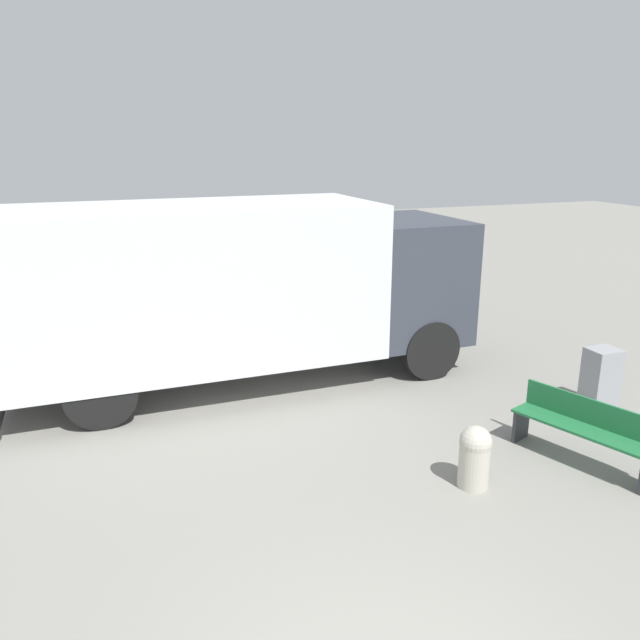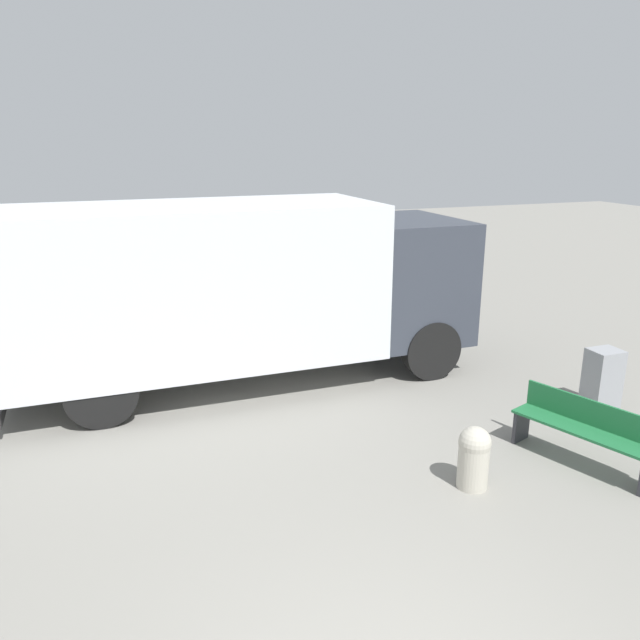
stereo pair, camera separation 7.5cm
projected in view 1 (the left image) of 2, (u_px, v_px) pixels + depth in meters
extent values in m
cube|color=silver|center=(195.00, 283.00, 10.12)|extent=(5.90, 2.51, 2.52)
cube|color=#333842|center=(403.00, 277.00, 11.47)|extent=(1.76, 2.38, 2.14)
cube|color=black|center=(4.00, 394.00, 9.52)|extent=(0.12, 2.34, 0.16)
cylinder|color=black|center=(376.00, 317.00, 12.74)|extent=(1.04, 0.29, 1.04)
cylinder|color=black|center=(430.00, 349.00, 10.81)|extent=(1.04, 0.29, 1.04)
cylinder|color=black|center=(95.00, 348.00, 10.88)|extent=(1.04, 0.29, 1.04)
cylinder|color=black|center=(100.00, 393.00, 8.96)|extent=(1.04, 0.29, 1.04)
cube|color=#1E6638|center=(581.00, 429.00, 7.95)|extent=(0.99, 1.83, 0.04)
cube|color=#1E6638|center=(590.00, 413.00, 8.02)|extent=(0.64, 1.71, 0.38)
cube|color=#2D2D33|center=(521.00, 424.00, 8.65)|extent=(0.34, 0.16, 0.47)
cylinder|color=#B2AD9E|center=(474.00, 464.00, 7.47)|extent=(0.37, 0.37, 0.59)
sphere|color=#B2AD9E|center=(476.00, 442.00, 7.39)|extent=(0.39, 0.39, 0.39)
cube|color=gray|center=(601.00, 378.00, 9.62)|extent=(0.47, 0.40, 0.96)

